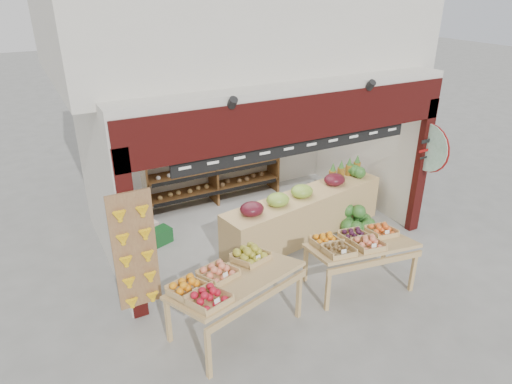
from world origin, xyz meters
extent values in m
plane|color=slate|center=(0.00, 0.00, 0.00)|extent=(60.00, 60.00, 0.00)
cube|color=beige|center=(0.00, 2.29, 1.50)|extent=(5.76, 0.18, 3.00)
cube|color=beige|center=(-2.79, 0.60, 1.50)|extent=(0.18, 3.38, 3.00)
cube|color=beige|center=(2.79, 0.60, 1.50)|extent=(0.18, 3.38, 3.00)
cube|color=beige|center=(0.00, 0.60, 3.06)|extent=(5.76, 3.38, 0.12)
cube|color=beige|center=(0.00, 1.70, 4.20)|extent=(6.36, 4.60, 2.40)
cube|color=black|center=(0.00, -1.05, 2.65)|extent=(5.70, 0.14, 0.70)
cube|color=black|center=(-2.75, -1.05, 1.32)|extent=(0.22, 0.14, 2.65)
cube|color=black|center=(2.75, -1.05, 1.32)|extent=(0.22, 0.14, 2.65)
cube|color=black|center=(0.00, -1.02, 2.20)|extent=(4.20, 0.05, 0.26)
cylinder|color=white|center=(0.10, -0.95, 2.45)|extent=(0.34, 0.05, 0.34)
cube|color=olive|center=(-2.73, -1.14, 1.15)|extent=(0.60, 0.04, 1.80)
cylinder|color=#C3F5DE|center=(2.75, -1.14, 1.75)|extent=(0.04, 0.90, 0.90)
cylinder|color=maroon|center=(2.75, -1.16, 1.75)|extent=(0.01, 0.92, 0.92)
cube|color=brown|center=(-1.78, 1.95, 0.81)|extent=(0.05, 0.51, 1.62)
cube|color=brown|center=(-0.25, 1.95, 0.81)|extent=(0.05, 0.51, 1.62)
cube|color=brown|center=(1.27, 1.95, 0.81)|extent=(0.05, 0.51, 1.62)
cube|color=brown|center=(-0.25, 1.95, 0.36)|extent=(3.04, 0.51, 0.04)
cube|color=brown|center=(-0.25, 1.95, 0.81)|extent=(3.04, 0.51, 0.04)
cube|color=brown|center=(-0.25, 1.95, 1.27)|extent=(3.04, 0.51, 0.04)
cube|color=brown|center=(-0.25, 1.95, 1.62)|extent=(3.04, 0.51, 0.04)
cone|color=brown|center=(-1.47, 1.95, 1.76)|extent=(0.32, 0.32, 0.28)
cone|color=brown|center=(-0.86, 1.95, 1.76)|extent=(0.32, 0.32, 0.28)
cone|color=brown|center=(-0.25, 1.95, 1.76)|extent=(0.32, 0.32, 0.28)
cone|color=brown|center=(0.36, 1.95, 1.76)|extent=(0.32, 0.32, 0.28)
cone|color=brown|center=(0.96, 1.95, 1.76)|extent=(0.32, 0.32, 0.28)
cube|color=#ADAFB4|center=(-2.36, 1.48, 0.99)|extent=(0.86, 0.86, 1.98)
cube|color=beige|center=(-2.41, 0.72, 0.17)|extent=(0.48, 0.42, 0.35)
cube|color=beige|center=(-2.36, 0.72, 0.49)|extent=(0.44, 0.39, 0.29)
cube|color=#13471D|center=(-1.85, 0.80, 0.15)|extent=(0.46, 0.40, 0.29)
cube|color=beige|center=(-1.98, 1.18, 0.14)|extent=(0.42, 0.37, 0.27)
cube|color=tan|center=(0.69, -0.25, 0.44)|extent=(3.58, 1.29, 0.88)
ellipsoid|color=#59141E|center=(-0.56, -0.47, 0.98)|extent=(0.43, 0.39, 0.23)
ellipsoid|color=#8CB23F|center=(0.02, -0.37, 0.98)|extent=(0.43, 0.39, 0.23)
ellipsoid|color=#8CB23F|center=(0.59, -0.27, 0.98)|extent=(0.43, 0.39, 0.23)
ellipsoid|color=#59141E|center=(1.46, -0.12, 0.98)|extent=(0.43, 0.39, 0.23)
cylinder|color=olive|center=(1.53, 0.04, 0.99)|extent=(0.15, 0.15, 0.22)
cylinder|color=olive|center=(1.77, 0.09, 0.99)|extent=(0.15, 0.15, 0.22)
cylinder|color=olive|center=(2.01, 0.13, 0.99)|extent=(0.15, 0.15, 0.22)
cylinder|color=olive|center=(2.25, 0.17, 0.99)|extent=(0.15, 0.15, 0.22)
cube|color=tan|center=(-1.62, -2.00, 0.84)|extent=(1.98, 1.43, 0.26)
cube|color=tan|center=(-2.30, -2.65, 0.37)|extent=(0.07, 0.07, 0.74)
cube|color=tan|center=(-0.70, -2.21, 0.37)|extent=(0.07, 0.07, 0.74)
cube|color=tan|center=(-2.54, -1.80, 0.37)|extent=(0.07, 0.07, 0.74)
cube|color=tan|center=(-0.93, -1.36, 0.37)|extent=(0.07, 0.07, 0.74)
cube|color=tan|center=(0.57, -2.01, 0.76)|extent=(1.74, 1.15, 0.24)
cube|color=tan|center=(-0.24, -2.28, 0.33)|extent=(0.07, 0.07, 0.66)
cube|color=tan|center=(1.24, -2.52, 0.33)|extent=(0.07, 0.07, 0.66)
cube|color=tan|center=(-0.11, -1.50, 0.33)|extent=(0.07, 0.07, 0.66)
cube|color=tan|center=(1.37, -1.74, 0.33)|extent=(0.07, 0.07, 0.66)
sphere|color=#1F511B|center=(1.63, -0.71, 0.14)|extent=(0.28, 0.28, 0.28)
sphere|color=#1F511B|center=(1.93, -0.71, 0.14)|extent=(0.28, 0.28, 0.28)
sphere|color=#1F511B|center=(1.63, -0.40, 0.14)|extent=(0.28, 0.28, 0.28)
sphere|color=#1F511B|center=(1.93, -0.40, 0.14)|extent=(0.28, 0.28, 0.28)
sphere|color=#1F511B|center=(1.78, -0.56, 0.39)|extent=(0.28, 0.28, 0.28)
sphere|color=#1F511B|center=(1.78, -0.81, 0.14)|extent=(0.28, 0.28, 0.28)
sphere|color=#1F511B|center=(1.53, -0.56, 0.14)|extent=(0.28, 0.28, 0.28)
sphere|color=#1F511B|center=(1.63, -0.38, 0.39)|extent=(0.28, 0.28, 0.28)
sphere|color=#1F511B|center=(1.98, -0.52, 0.14)|extent=(0.28, 0.28, 0.28)
camera|label=1|loc=(-3.77, -6.65, 4.55)|focal=32.00mm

